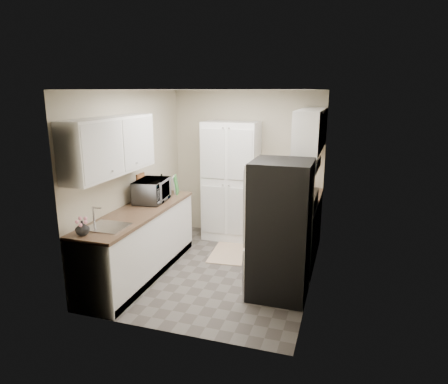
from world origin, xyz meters
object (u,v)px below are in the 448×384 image
(toaster_oven, at_px, (299,187))
(electric_range, at_px, (291,236))
(pantry_cabinet, at_px, (231,181))
(microwave, at_px, (152,191))
(wine_bottle, at_px, (162,185))
(refrigerator, at_px, (280,230))

(toaster_oven, bearing_deg, electric_range, -92.28)
(pantry_cabinet, relative_size, microwave, 3.43)
(microwave, height_order, wine_bottle, microwave)
(electric_range, bearing_deg, wine_bottle, 176.80)
(microwave, relative_size, toaster_oven, 1.73)
(electric_range, height_order, toaster_oven, electric_range)
(microwave, bearing_deg, refrigerator, -109.56)
(wine_bottle, xyz_separation_m, toaster_oven, (2.05, 0.69, -0.04))
(refrigerator, bearing_deg, microwave, 167.05)
(electric_range, relative_size, wine_bottle, 4.00)
(pantry_cabinet, relative_size, electric_range, 1.77)
(microwave, xyz_separation_m, wine_bottle, (-0.07, 0.46, -0.02))
(wine_bottle, bearing_deg, toaster_oven, 18.65)
(pantry_cabinet, xyz_separation_m, electric_range, (1.17, -0.93, -0.52))
(electric_range, relative_size, refrigerator, 0.66)
(electric_range, xyz_separation_m, toaster_oven, (-0.02, 0.81, 0.54))
(electric_range, xyz_separation_m, refrigerator, (-0.03, -0.80, 0.37))
(microwave, distance_m, wine_bottle, 0.47)
(refrigerator, xyz_separation_m, wine_bottle, (-2.03, 0.92, 0.21))
(electric_range, xyz_separation_m, microwave, (-1.99, -0.35, 0.60))
(pantry_cabinet, xyz_separation_m, refrigerator, (1.14, -1.73, -0.15))
(refrigerator, relative_size, microwave, 2.92)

